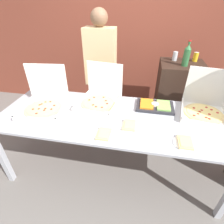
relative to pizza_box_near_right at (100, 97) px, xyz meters
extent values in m
plane|color=slate|center=(0.19, -0.24, -0.90)|extent=(16.00, 16.00, 0.00)
cube|color=brown|center=(0.19, 1.46, 0.50)|extent=(10.00, 0.06, 2.80)
cube|color=#A8AAB2|center=(0.19, -0.24, -0.09)|extent=(2.46, 0.92, 0.02)
cube|color=#A8AAB2|center=(-0.98, -0.65, -0.50)|extent=(0.06, 0.06, 0.80)
cube|color=#A8AAB2|center=(-0.98, 0.17, -0.50)|extent=(0.06, 0.06, 0.80)
cube|color=#A8AAB2|center=(1.37, 0.17, -0.50)|extent=(0.06, 0.06, 0.80)
cube|color=silver|center=(-0.01, -0.06, -0.07)|extent=(0.51, 0.51, 0.02)
cube|color=silver|center=(-0.04, -0.27, -0.04)|extent=(0.44, 0.08, 0.04)
cube|color=silver|center=(-0.22, -0.02, -0.04)|extent=(0.08, 0.44, 0.04)
cube|color=silver|center=(0.20, -0.09, -0.04)|extent=(0.08, 0.44, 0.04)
cube|color=silver|center=(0.03, 0.17, 0.15)|extent=(0.44, 0.08, 0.42)
cylinder|color=#E5C17A|center=(-0.01, -0.06, -0.05)|extent=(0.39, 0.39, 0.02)
cylinder|color=#F4D67F|center=(-0.01, -0.06, -0.04)|extent=(0.34, 0.34, 0.00)
cylinder|color=#B22D23|center=(0.10, -0.07, -0.04)|extent=(0.03, 0.03, 0.00)
cylinder|color=#B22D23|center=(0.08, 0.00, -0.04)|extent=(0.03, 0.03, 0.00)
cylinder|color=#B22D23|center=(0.03, 0.07, -0.04)|extent=(0.03, 0.03, 0.00)
cylinder|color=#B22D23|center=(-0.08, 0.05, -0.04)|extent=(0.03, 0.03, 0.00)
cylinder|color=#B22D23|center=(-0.12, -0.02, -0.04)|extent=(0.03, 0.03, 0.00)
cylinder|color=#B22D23|center=(-0.05, -0.13, -0.04)|extent=(0.03, 0.03, 0.00)
cylinder|color=#B22D23|center=(0.00, -0.16, -0.04)|extent=(0.03, 0.03, 0.00)
cylinder|color=#B22D23|center=(0.06, -0.16, -0.04)|extent=(0.03, 0.03, 0.00)
cube|color=silver|center=(1.15, -0.05, -0.07)|extent=(0.52, 0.52, 0.02)
cube|color=silver|center=(1.12, -0.27, -0.04)|extent=(0.45, 0.09, 0.04)
cube|color=silver|center=(0.94, -0.02, -0.04)|extent=(0.09, 0.45, 0.04)
cube|color=silver|center=(1.19, 0.18, 0.16)|extent=(0.45, 0.09, 0.43)
cylinder|color=#E5C17A|center=(1.15, -0.05, -0.05)|extent=(0.40, 0.40, 0.02)
cylinder|color=#F4D67F|center=(1.15, -0.05, -0.04)|extent=(0.34, 0.34, 0.00)
cylinder|color=#B22D23|center=(1.30, -0.03, -0.04)|extent=(0.03, 0.03, 0.00)
cylinder|color=#B22D23|center=(1.25, 0.02, -0.04)|extent=(0.03, 0.03, 0.00)
cylinder|color=#B22D23|center=(1.21, 0.06, -0.04)|extent=(0.03, 0.03, 0.00)
cylinder|color=#B22D23|center=(1.14, -0.01, -0.04)|extent=(0.03, 0.03, 0.00)
cylinder|color=#B22D23|center=(1.07, 0.02, -0.04)|extent=(0.03, 0.03, 0.00)
cylinder|color=#B22D23|center=(1.11, -0.05, -0.04)|extent=(0.03, 0.03, 0.00)
cylinder|color=#B22D23|center=(1.09, -0.09, -0.04)|extent=(0.03, 0.03, 0.00)
cylinder|color=#B22D23|center=(1.04, -0.14, -0.04)|extent=(0.03, 0.03, 0.00)
cylinder|color=#B22D23|center=(1.15, -0.15, -0.04)|extent=(0.03, 0.03, 0.00)
cylinder|color=#B22D23|center=(1.18, -0.17, -0.04)|extent=(0.03, 0.03, 0.00)
cylinder|color=#B22D23|center=(1.20, -0.08, -0.04)|extent=(0.03, 0.03, 0.00)
cube|color=silver|center=(-0.58, -0.28, -0.07)|extent=(0.51, 0.51, 0.02)
cube|color=silver|center=(-0.55, -0.50, -0.04)|extent=(0.46, 0.07, 0.04)
cube|color=silver|center=(-0.80, -0.31, -0.04)|extent=(0.07, 0.46, 0.04)
cube|color=silver|center=(-0.36, -0.25, -0.04)|extent=(0.07, 0.46, 0.04)
cube|color=silver|center=(-0.61, -0.04, 0.16)|extent=(0.46, 0.07, 0.44)
cylinder|color=#E5C17A|center=(-0.58, -0.28, -0.05)|extent=(0.40, 0.40, 0.02)
cylinder|color=#F4D67F|center=(-0.58, -0.28, -0.04)|extent=(0.35, 0.35, 0.00)
cylinder|color=#B22D23|center=(-0.47, -0.30, -0.04)|extent=(0.03, 0.03, 0.00)
cylinder|color=#B22D23|center=(-0.48, -0.22, -0.04)|extent=(0.03, 0.03, 0.00)
cylinder|color=#B22D23|center=(-0.56, -0.15, -0.04)|extent=(0.03, 0.03, 0.00)
cylinder|color=#B22D23|center=(-0.61, -0.17, -0.04)|extent=(0.03, 0.03, 0.00)
cylinder|color=#B22D23|center=(-0.63, -0.22, -0.04)|extent=(0.03, 0.03, 0.00)
cylinder|color=#B22D23|center=(-0.65, -0.24, -0.04)|extent=(0.03, 0.03, 0.00)
cylinder|color=#B22D23|center=(-0.67, -0.33, -0.04)|extent=(0.03, 0.03, 0.00)
cylinder|color=#B22D23|center=(-0.61, -0.32, -0.04)|extent=(0.03, 0.03, 0.00)
cylinder|color=#B22D23|center=(-0.58, -0.41, -0.04)|extent=(0.03, 0.03, 0.00)
cylinder|color=#B22D23|center=(-0.54, -0.33, -0.04)|extent=(0.03, 0.03, 0.00)
cylinder|color=#B22D23|center=(-0.54, -0.30, -0.04)|extent=(0.03, 0.03, 0.00)
cylinder|color=white|center=(0.40, -0.39, -0.08)|extent=(0.20, 0.20, 0.01)
cube|color=#E5C17A|center=(0.40, -0.39, -0.06)|extent=(0.12, 0.17, 0.02)
cube|color=#F4D67F|center=(0.40, -0.40, -0.05)|extent=(0.09, 0.12, 0.01)
cylinder|color=white|center=(0.90, -0.54, -0.08)|extent=(0.20, 0.20, 0.01)
cube|color=#E5C17A|center=(0.90, -0.54, -0.06)|extent=(0.12, 0.17, 0.02)
cube|color=#F4D67F|center=(0.90, -0.55, -0.05)|extent=(0.09, 0.12, 0.01)
cylinder|color=white|center=(0.18, -0.56, -0.08)|extent=(0.21, 0.21, 0.01)
cube|color=#E5C17A|center=(0.18, -0.56, -0.06)|extent=(0.12, 0.17, 0.02)
cube|color=#F4D67F|center=(0.18, -0.58, -0.05)|extent=(0.09, 0.12, 0.01)
cube|color=#28282D|center=(0.65, 0.02, -0.06)|extent=(0.42, 0.28, 0.03)
cube|color=orange|center=(0.55, 0.02, -0.04)|extent=(0.15, 0.22, 0.02)
cube|color=#8CC65B|center=(0.74, 0.02, -0.04)|extent=(0.15, 0.22, 0.02)
cylinder|color=white|center=(0.65, 0.02, -0.04)|extent=(0.08, 0.08, 0.02)
cube|color=black|center=(1.00, 0.74, -0.34)|extent=(0.60, 0.56, 1.13)
cylinder|color=#2D6638|center=(1.00, 0.65, 0.34)|extent=(0.08, 0.08, 0.21)
cone|color=#2D6638|center=(1.00, 0.65, 0.47)|extent=(0.08, 0.08, 0.05)
cylinder|color=#2D6638|center=(1.00, 0.65, 0.52)|extent=(0.03, 0.03, 0.04)
cylinder|color=red|center=(1.00, 0.65, 0.54)|extent=(0.03, 0.03, 0.01)
cylinder|color=silver|center=(0.89, 0.86, 0.29)|extent=(0.07, 0.07, 0.12)
cylinder|color=silver|center=(0.89, 0.86, 0.35)|extent=(0.06, 0.06, 0.00)
cylinder|color=gold|center=(1.17, 0.87, 0.29)|extent=(0.07, 0.07, 0.12)
cylinder|color=silver|center=(1.17, 0.87, 0.35)|extent=(0.06, 0.06, 0.00)
cube|color=#2D2D38|center=(-0.10, 0.51, -0.47)|extent=(0.28, 0.20, 0.86)
cube|color=#D1B27F|center=(-0.10, 0.51, 0.32)|extent=(0.40, 0.22, 0.72)
sphere|color=brown|center=(-0.10, 0.51, 0.79)|extent=(0.21, 0.21, 0.21)
camera|label=1|loc=(0.48, -1.76, 0.99)|focal=28.00mm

